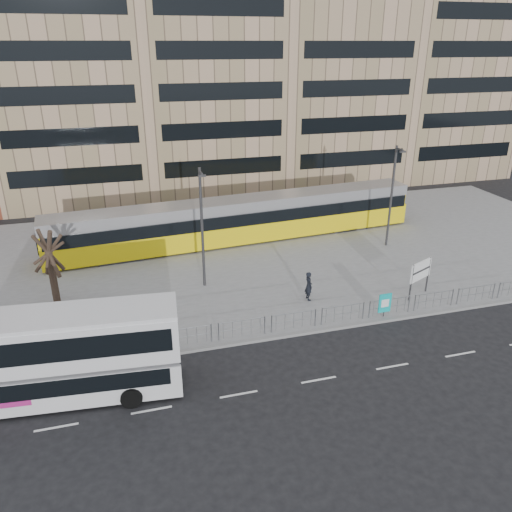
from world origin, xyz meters
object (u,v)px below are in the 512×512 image
object	(u,v)px
double_decker_bus	(55,354)
pedestrian	(309,286)
ad_panel	(385,303)
tram	(239,220)
lamp_post_east	(392,193)
bare_tree	(44,226)
lamp_post_west	(202,224)
station_sign	(421,272)
traffic_light_west	(63,326)

from	to	relation	value
double_decker_bus	pedestrian	bearing A→B (deg)	26.54
ad_panel	tram	bearing A→B (deg)	108.73
double_decker_bus	tram	bearing A→B (deg)	58.02
lamp_post_east	double_decker_bus	bearing A→B (deg)	-152.18
tram	bare_tree	size ratio (longest dim) A/B	4.07
ad_panel	lamp_post_west	size ratio (longest dim) A/B	0.19
ad_panel	pedestrian	distance (m)	4.77
tram	lamp_post_east	bearing A→B (deg)	-25.80
station_sign	tram	bearing A→B (deg)	99.74
tram	ad_panel	xyz separation A→B (m)	(5.22, -14.24, -0.90)
tram	lamp_post_west	distance (m)	8.86
double_decker_bus	station_sign	bearing A→B (deg)	16.18
ad_panel	bare_tree	xyz separation A→B (m)	(-18.70, 6.89, 4.23)
traffic_light_west	bare_tree	size ratio (longest dim) A/B	0.42
double_decker_bus	traffic_light_west	size ratio (longest dim) A/B	3.57
lamp_post_west	lamp_post_east	bearing A→B (deg)	11.66
lamp_post_east	tram	bearing A→B (deg)	159.17
tram	traffic_light_west	bearing A→B (deg)	-137.03
station_sign	lamp_post_east	bearing A→B (deg)	48.77
station_sign	double_decker_bus	bearing A→B (deg)	166.23
station_sign	lamp_post_west	xyz separation A→B (m)	(-12.84, 5.12, 2.67)
double_decker_bus	lamp_post_west	size ratio (longest dim) A/B	1.39
lamp_post_east	bare_tree	xyz separation A→B (m)	(-24.52, -3.14, 0.77)
tram	lamp_post_east	distance (m)	12.08
station_sign	lamp_post_east	distance (m)	9.01
pedestrian	lamp_post_west	distance (m)	7.76
double_decker_bus	pedestrian	xyz separation A→B (m)	(14.24, 5.61, -1.26)
lamp_post_east	bare_tree	size ratio (longest dim) A/B	1.07
lamp_post_east	bare_tree	bearing A→B (deg)	-172.69
lamp_post_west	bare_tree	xyz separation A→B (m)	(-9.25, 0.01, 0.76)
traffic_light_west	bare_tree	bearing A→B (deg)	118.18
traffic_light_west	lamp_post_east	world-z (taller)	lamp_post_east
pedestrian	lamp_post_east	bearing A→B (deg)	-55.53
tram	bare_tree	bearing A→B (deg)	-156.40
lamp_post_west	lamp_post_east	world-z (taller)	lamp_post_west
station_sign	traffic_light_west	xyz separation A→B (m)	(-21.08, -1.36, 0.30)
double_decker_bus	station_sign	size ratio (longest dim) A/B	4.58
ad_panel	lamp_post_west	bearing A→B (deg)	142.50
traffic_light_west	lamp_post_west	distance (m)	10.74
station_sign	lamp_post_west	world-z (taller)	lamp_post_west
double_decker_bus	pedestrian	distance (m)	15.36
bare_tree	lamp_post_east	bearing A→B (deg)	7.31
tram	lamp_post_west	world-z (taller)	lamp_post_west
station_sign	traffic_light_west	bearing A→B (deg)	158.76
pedestrian	lamp_post_east	distance (m)	12.05
pedestrian	station_sign	bearing A→B (deg)	-103.47
tram	traffic_light_west	size ratio (longest dim) A/B	9.71
lamp_post_east	bare_tree	world-z (taller)	lamp_post_east
tram	station_sign	distance (m)	15.15
pedestrian	lamp_post_west	xyz separation A→B (m)	(-5.93, 3.67, 3.40)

